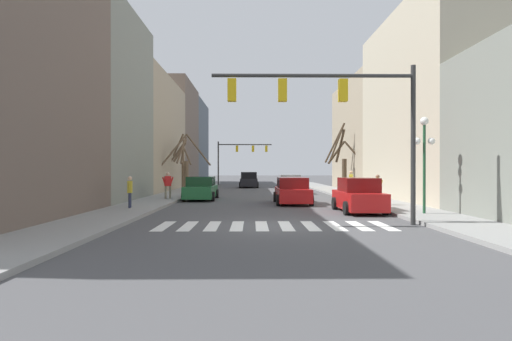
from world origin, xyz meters
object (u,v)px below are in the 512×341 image
at_px(traffic_signal_near, 336,105).
at_px(car_driving_away_lane, 249,180).
at_px(car_parked_right_near, 289,185).
at_px(pedestrian_on_left_sidewalk, 351,180).
at_px(car_parked_left_mid, 358,196).
at_px(street_tree_left_mid, 182,165).
at_px(street_lamp_right_corner, 424,145).
at_px(street_tree_left_near, 342,160).
at_px(car_parked_left_far, 292,191).
at_px(traffic_signal_far, 239,153).
at_px(car_at_intersection, 201,189).
at_px(street_tree_right_mid, 185,165).
at_px(pedestrian_waiting_at_curb, 378,187).
at_px(pedestrian_crossing_street, 168,183).
at_px(pedestrian_near_right_corner, 130,189).

xyz_separation_m(traffic_signal_near, car_driving_away_lane, (-3.50, 30.74, -3.67)).
height_order(car_parked_right_near, pedestrian_on_left_sidewalk, pedestrian_on_left_sidewalk).
xyz_separation_m(traffic_signal_near, car_parked_left_mid, (2.02, 4.45, -3.71)).
height_order(car_parked_left_mid, street_tree_left_mid, street_tree_left_mid).
distance_m(traffic_signal_near, street_lamp_right_corner, 5.27).
bearing_deg(traffic_signal_near, street_tree_left_near, 76.71).
xyz_separation_m(car_parked_left_mid, street_tree_left_mid, (-11.72, 18.01, 1.75)).
bearing_deg(car_parked_left_far, traffic_signal_far, 8.30).
bearing_deg(traffic_signal_far, car_parked_left_far, -81.70).
height_order(car_parked_right_near, car_at_intersection, car_parked_right_near).
relative_size(car_parked_right_near, car_at_intersection, 0.90).
distance_m(street_lamp_right_corner, street_tree_right_mid, 21.43).
bearing_deg(pedestrian_waiting_at_curb, car_parked_left_far, 126.61).
height_order(traffic_signal_far, street_lamp_right_corner, traffic_signal_far).
bearing_deg(street_tree_left_near, car_at_intersection, -145.28).
bearing_deg(street_lamp_right_corner, car_parked_right_near, 104.85).
height_order(pedestrian_on_left_sidewalk, street_tree_right_mid, street_tree_right_mid).
height_order(street_lamp_right_corner, street_tree_left_mid, street_tree_left_mid).
bearing_deg(street_tree_left_near, traffic_signal_far, 119.54).
height_order(traffic_signal_far, street_tree_left_mid, traffic_signal_far).
distance_m(traffic_signal_near, street_tree_right_mid, 21.37).
bearing_deg(traffic_signal_far, pedestrian_crossing_street, -98.30).
xyz_separation_m(car_at_intersection, pedestrian_waiting_at_curb, (10.37, -5.83, 0.38)).
xyz_separation_m(street_lamp_right_corner, pedestrian_waiting_at_curb, (-0.72, 4.22, -2.02)).
height_order(street_tree_left_mid, street_tree_left_near, street_tree_left_near).
bearing_deg(traffic_signal_near, car_at_intersection, 117.90).
xyz_separation_m(traffic_signal_far, car_parked_left_mid, (6.91, -33.35, -3.51)).
bearing_deg(car_driving_away_lane, car_parked_right_near, 16.87).
relative_size(car_parked_left_far, pedestrian_waiting_at_curb, 2.75).
bearing_deg(car_driving_away_lane, pedestrian_on_left_sidewalk, 30.19).
bearing_deg(car_parked_left_mid, car_at_intersection, 46.86).
xyz_separation_m(car_parked_left_mid, pedestrian_waiting_at_curb, (1.68, 2.32, 0.35)).
xyz_separation_m(car_driving_away_lane, street_tree_right_mid, (-5.38, -11.41, 1.67)).
relative_size(traffic_signal_near, pedestrian_on_left_sidewalk, 4.20).
bearing_deg(car_parked_left_mid, pedestrian_crossing_street, 56.76).
distance_m(traffic_signal_near, car_parked_left_far, 9.99).
bearing_deg(street_lamp_right_corner, car_driving_away_lane, 105.69).
bearing_deg(pedestrian_near_right_corner, street_tree_right_mid, -10.02).
bearing_deg(street_tree_left_mid, car_at_intersection, -72.92).
xyz_separation_m(car_parked_left_mid, street_tree_right_mid, (-10.91, 14.88, 1.71)).
bearing_deg(car_driving_away_lane, car_at_intersection, -9.91).
relative_size(pedestrian_crossing_street, pedestrian_on_left_sidewalk, 0.96).
bearing_deg(pedestrian_near_right_corner, traffic_signal_near, -127.58).
bearing_deg(pedestrian_waiting_at_curb, street_tree_left_mid, 106.21).
bearing_deg(traffic_signal_near, pedestrian_waiting_at_curb, 61.37).
relative_size(car_parked_right_near, street_tree_right_mid, 0.87).
bearing_deg(pedestrian_on_left_sidewalk, pedestrian_crossing_street, -42.06).
height_order(traffic_signal_far, pedestrian_waiting_at_curb, traffic_signal_far).
bearing_deg(street_tree_right_mid, street_lamp_right_corner, -51.59).
xyz_separation_m(car_parked_left_far, street_tree_right_mid, (-8.17, 10.10, 1.74)).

